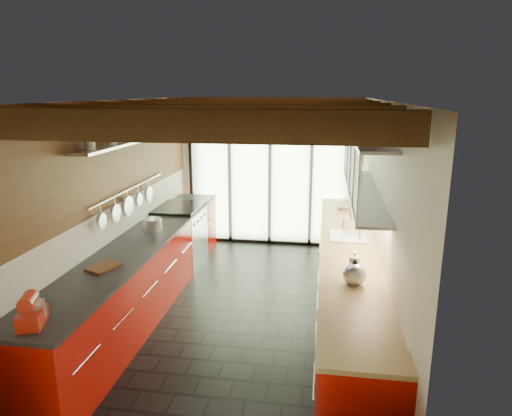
% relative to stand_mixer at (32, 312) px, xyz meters
% --- Properties ---
extents(ground, '(5.50, 5.50, 0.00)m').
position_rel_stand_mixer_xyz_m(ground, '(1.27, 2.24, -1.03)').
color(ground, black).
rests_on(ground, ground).
extents(room_shell, '(5.50, 5.50, 5.50)m').
position_rel_stand_mixer_xyz_m(room_shell, '(1.27, 2.24, 0.63)').
color(room_shell, silver).
rests_on(room_shell, ground).
extents(ceiling_beams, '(3.14, 5.06, 4.90)m').
position_rel_stand_mixer_xyz_m(ceiling_beams, '(1.27, 2.62, 1.44)').
color(ceiling_beams, '#593316').
rests_on(ceiling_beams, ground).
extents(glass_door, '(2.95, 0.10, 2.90)m').
position_rel_stand_mixer_xyz_m(glass_door, '(1.27, 4.94, 0.63)').
color(glass_door, '#C6EAAD').
rests_on(glass_door, ground).
extents(left_counter, '(0.68, 5.00, 0.92)m').
position_rel_stand_mixer_xyz_m(left_counter, '(-0.01, 2.24, -0.57)').
color(left_counter, '#B70F05').
rests_on(left_counter, ground).
extents(range_stove, '(0.66, 0.90, 0.97)m').
position_rel_stand_mixer_xyz_m(range_stove, '(-0.01, 3.69, -0.56)').
color(range_stove, silver).
rests_on(range_stove, ground).
extents(right_counter, '(0.68, 5.00, 0.92)m').
position_rel_stand_mixer_xyz_m(right_counter, '(2.54, 2.24, -0.57)').
color(right_counter, '#B70F05').
rests_on(right_counter, ground).
extents(sink_assembly, '(0.45, 0.52, 0.43)m').
position_rel_stand_mixer_xyz_m(sink_assembly, '(2.56, 2.64, -0.07)').
color(sink_assembly, silver).
rests_on(sink_assembly, right_counter).
extents(upper_cabinets_right, '(0.34, 3.00, 3.00)m').
position_rel_stand_mixer_xyz_m(upper_cabinets_right, '(2.70, 2.54, 0.82)').
color(upper_cabinets_right, silver).
rests_on(upper_cabinets_right, ground).
extents(left_wall_fixtures, '(0.28, 2.60, 0.96)m').
position_rel_stand_mixer_xyz_m(left_wall_fixtures, '(-0.20, 2.42, 0.82)').
color(left_wall_fixtures, silver).
rests_on(left_wall_fixtures, ground).
extents(stand_mixer, '(0.26, 0.34, 0.27)m').
position_rel_stand_mixer_xyz_m(stand_mixer, '(0.00, 0.00, 0.00)').
color(stand_mixer, red).
rests_on(stand_mixer, left_counter).
extents(pot_large, '(0.31, 0.31, 0.15)m').
position_rel_stand_mixer_xyz_m(pot_large, '(0.00, 2.56, -0.03)').
color(pot_large, silver).
rests_on(pot_large, left_counter).
extents(pot_small, '(0.28, 0.28, 0.09)m').
position_rel_stand_mixer_xyz_m(pot_small, '(0.00, 2.55, -0.06)').
color(pot_small, silver).
rests_on(pot_small, left_counter).
extents(cutting_board, '(0.34, 0.39, 0.03)m').
position_rel_stand_mixer_xyz_m(cutting_board, '(0.00, 1.18, -0.09)').
color(cutting_board, brown).
rests_on(cutting_board, left_counter).
extents(kettle, '(0.29, 0.31, 0.27)m').
position_rel_stand_mixer_xyz_m(kettle, '(2.54, 1.17, 0.01)').
color(kettle, silver).
rests_on(kettle, right_counter).
extents(paper_towel, '(0.12, 0.12, 0.29)m').
position_rel_stand_mixer_xyz_m(paper_towel, '(2.54, 1.26, 0.01)').
color(paper_towel, white).
rests_on(paper_towel, right_counter).
extents(soap_bottle, '(0.10, 0.10, 0.18)m').
position_rel_stand_mixer_xyz_m(soap_bottle, '(2.54, 3.09, -0.02)').
color(soap_bottle, silver).
rests_on(soap_bottle, right_counter).
extents(bowl, '(0.25, 0.25, 0.06)m').
position_rel_stand_mixer_xyz_m(bowl, '(2.54, 4.06, -0.08)').
color(bowl, silver).
rests_on(bowl, right_counter).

